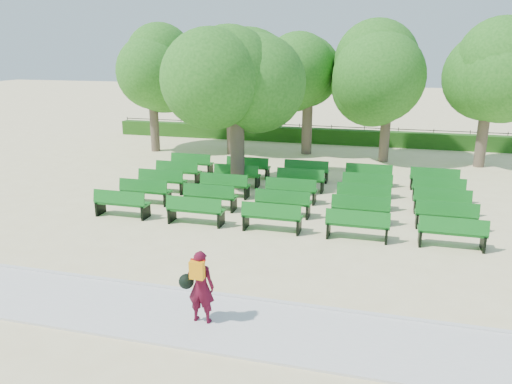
# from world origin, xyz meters

# --- Properties ---
(ground) EXTENTS (120.00, 120.00, 0.00)m
(ground) POSITION_xyz_m (0.00, 0.00, 0.00)
(ground) COLOR beige
(paving) EXTENTS (30.00, 2.20, 0.06)m
(paving) POSITION_xyz_m (0.00, -7.40, 0.03)
(paving) COLOR silver
(paving) RESTS_ON ground
(curb) EXTENTS (30.00, 0.12, 0.10)m
(curb) POSITION_xyz_m (0.00, -6.25, 0.05)
(curb) COLOR silver
(curb) RESTS_ON ground
(hedge) EXTENTS (26.00, 0.70, 0.90)m
(hedge) POSITION_xyz_m (0.00, 14.00, 0.45)
(hedge) COLOR #205014
(hedge) RESTS_ON ground
(fence) EXTENTS (26.00, 0.10, 1.02)m
(fence) POSITION_xyz_m (0.00, 14.40, 0.00)
(fence) COLOR black
(fence) RESTS_ON ground
(tree_line) EXTENTS (21.80, 6.80, 7.04)m
(tree_line) POSITION_xyz_m (0.00, 10.00, 0.00)
(tree_line) COLOR #2B701E
(tree_line) RESTS_ON ground
(bench_array) EXTENTS (1.98, 0.74, 1.23)m
(bench_array) POSITION_xyz_m (1.04, 1.66, 0.10)
(bench_array) COLOR #12691C
(bench_array) RESTS_ON ground
(tree_among) EXTENTS (4.62, 4.62, 6.68)m
(tree_among) POSITION_xyz_m (-1.57, 3.03, 4.56)
(tree_among) COLOR brown
(tree_among) RESTS_ON ground
(person) EXTENTS (0.77, 0.46, 1.63)m
(person) POSITION_xyz_m (0.81, -7.47, 0.91)
(person) COLOR #4B0A1C
(person) RESTS_ON ground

